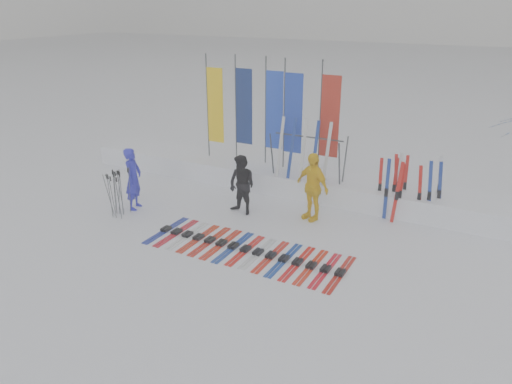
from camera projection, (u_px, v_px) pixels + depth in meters
The scene contains 10 objects.
ground at pixel (214, 255), 11.08m from camera, with size 120.00×120.00×0.00m, color white.
snow_bank at pixel (297, 181), 14.76m from camera, with size 14.00×1.60×0.60m, color white.
person_blue at pixel (133, 179), 13.29m from camera, with size 0.62×0.40×1.69m, color #2122C4.
person_black at pixel (242, 185), 12.99m from camera, with size 0.77×0.60×1.58m, color black.
person_yellow at pixel (312, 187), 12.62m from camera, with size 1.04×0.43×1.77m, color yellow.
ski_row at pixel (246, 249), 11.27m from camera, with size 4.64×1.68×0.07m.
pole_cluster at pixel (118, 193), 12.99m from camera, with size 0.48×0.78×1.26m.
feather_flags at pixel (269, 111), 14.71m from camera, with size 4.25×0.29×3.20m.
ski_rack at pixel (308, 151), 13.84m from camera, with size 2.04×0.80×1.23m.
upright_skis at pixel (407, 188), 12.82m from camera, with size 1.56×1.12×1.67m.
Camera 1 is at (5.42, -8.24, 5.31)m, focal length 35.00 mm.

